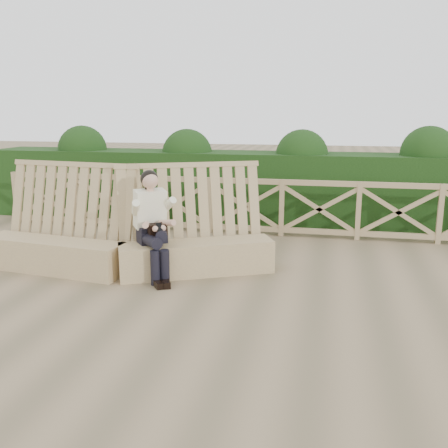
# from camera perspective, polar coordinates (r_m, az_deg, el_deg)

# --- Properties ---
(ground) EXTENTS (60.00, 60.00, 0.00)m
(ground) POSITION_cam_1_polar(r_m,az_deg,el_deg) (6.59, -2.86, -8.32)
(ground) COLOR brown
(ground) RESTS_ON ground
(bench) EXTENTS (4.44, 1.67, 1.62)m
(bench) POSITION_cam_1_polar(r_m,az_deg,el_deg) (7.66, -11.23, -2.30)
(bench) COLOR #9A7F58
(bench) RESTS_ON ground
(woman) EXTENTS (0.78, 0.96, 1.55)m
(woman) POSITION_cam_1_polar(r_m,az_deg,el_deg) (7.24, -8.15, 0.34)
(woman) COLOR black
(woman) RESTS_ON ground
(guardrail) EXTENTS (10.10, 0.09, 1.10)m
(guardrail) POSITION_cam_1_polar(r_m,az_deg,el_deg) (9.74, 2.38, 2.04)
(guardrail) COLOR #9A8159
(guardrail) RESTS_ON ground
(hedge) EXTENTS (12.00, 1.20, 1.50)m
(hedge) POSITION_cam_1_polar(r_m,az_deg,el_deg) (10.87, 3.46, 4.22)
(hedge) COLOR black
(hedge) RESTS_ON ground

